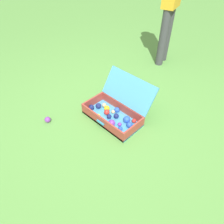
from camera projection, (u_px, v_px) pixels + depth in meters
ground_plane at (109, 118)px, 2.41m from camera, size 16.00×16.00×0.00m
open_suitcase at (116, 110)px, 2.36m from camera, size 0.68×0.57×0.43m
stray_ball_on_grass at (48, 120)px, 2.34m from camera, size 0.07×0.07×0.07m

